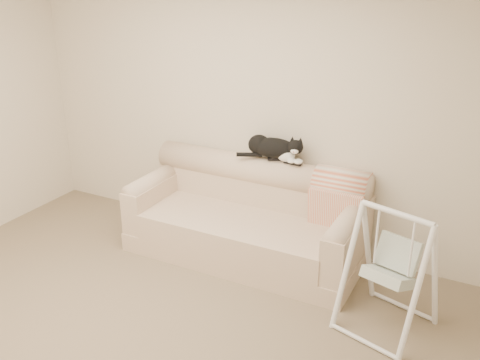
% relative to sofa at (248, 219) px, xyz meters
% --- Properties ---
extents(ground_plane, '(5.00, 5.00, 0.00)m').
position_rel_sofa_xyz_m(ground_plane, '(-0.10, -1.62, -0.35)').
color(ground_plane, '#72614D').
rests_on(ground_plane, ground).
extents(room_shell, '(5.04, 4.04, 2.60)m').
position_rel_sofa_xyz_m(room_shell, '(-0.10, -1.62, 1.18)').
color(room_shell, beige).
rests_on(room_shell, ground).
extents(sofa, '(2.20, 0.93, 0.90)m').
position_rel_sofa_xyz_m(sofa, '(0.00, 0.00, 0.00)').
color(sofa, '#C0AC96').
rests_on(sofa, ground).
extents(remote_a, '(0.18, 0.12, 0.03)m').
position_rel_sofa_xyz_m(remote_a, '(0.18, 0.25, 0.56)').
color(remote_a, black).
rests_on(remote_a, sofa).
extents(remote_b, '(0.17, 0.06, 0.02)m').
position_rel_sofa_xyz_m(remote_b, '(0.35, 0.23, 0.56)').
color(remote_b, black).
rests_on(remote_b, sofa).
extents(tuxedo_cat, '(0.64, 0.28, 0.25)m').
position_rel_sofa_xyz_m(tuxedo_cat, '(0.15, 0.24, 0.66)').
color(tuxedo_cat, black).
rests_on(tuxedo_cat, sofa).
extents(throw_blanket, '(0.49, 0.38, 0.58)m').
position_rel_sofa_xyz_m(throw_blanket, '(0.82, 0.23, 0.37)').
color(throw_blanket, '#DA6D48').
rests_on(throw_blanket, sofa).
extents(baby_swing, '(0.75, 0.78, 0.99)m').
position_rel_sofa_xyz_m(baby_swing, '(1.45, -0.52, 0.14)').
color(baby_swing, white).
rests_on(baby_swing, ground).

